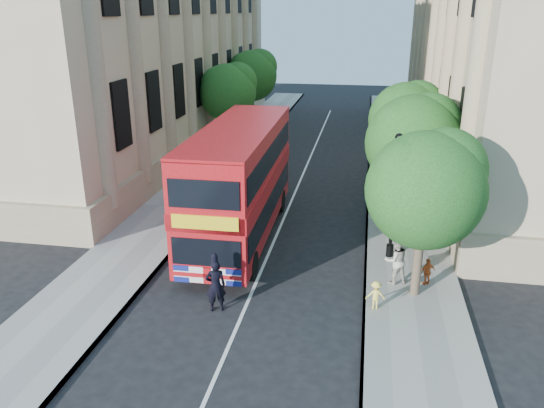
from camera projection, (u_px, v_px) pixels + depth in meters
The scene contains 17 objects.
ground at pixel (237, 326), 17.24m from camera, with size 120.00×120.00×0.00m, color black.
pavement_right at pixel (403, 222), 25.49m from camera, with size 3.50×80.00×0.12m, color gray.
pavement_left at pixel (175, 207), 27.42m from camera, with size 3.50×80.00×0.12m, color gray.
building_right at pixel (532, 21), 33.98m from camera, with size 12.00×38.00×18.00m, color tan.
building_left at pixel (129, 20), 38.60m from camera, with size 12.00×38.00×18.00m, color tan.
tree_right_near at pixel (427, 184), 17.60m from camera, with size 4.00×4.00×6.08m.
tree_right_mid at pixel (415, 138), 23.07m from camera, with size 4.20×4.20×6.37m.
tree_right_far at pixel (407, 115), 28.65m from camera, with size 4.00×4.00×6.15m.
tree_left_far at pixel (228, 89), 37.05m from camera, with size 4.00×4.00×6.30m.
tree_left_back at pixel (252, 73), 44.35m from camera, with size 4.20×4.20×6.65m.
lamp_post at pixel (394, 202), 21.08m from camera, with size 0.32×0.32×5.16m.
double_decker_bus at pixel (240, 179), 23.04m from camera, with size 3.01×10.78×4.96m.
box_van at pixel (255, 177), 27.80m from camera, with size 2.12×5.12×2.92m.
police_constable at pixel (216, 286), 17.86m from camera, with size 0.69×0.45×1.88m, color black.
woman_pedestrian at pixel (396, 260), 19.44m from camera, with size 0.90×0.70×1.85m, color beige.
child_a at pixel (428, 272), 19.45m from camera, with size 0.62×0.26×1.05m, color orange.
child_b at pixel (376, 295), 17.91m from camera, with size 0.65×0.38×1.01m, color #F9E054.
Camera 1 is at (3.76, -14.36, 9.70)m, focal length 35.00 mm.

